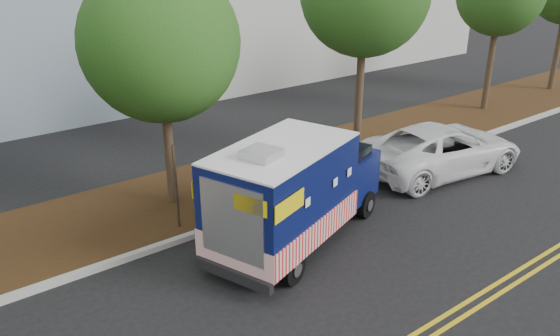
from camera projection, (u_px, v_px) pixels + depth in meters
ground at (274, 241)px, 13.71m from camera, size 120.00×120.00×0.00m
curb at (243, 218)px, 14.71m from camera, size 120.00×0.18×0.15m
mulch_strip at (204, 192)px, 16.25m from camera, size 120.00×4.00×0.15m
centerline_near at (412, 336)px, 10.44m from camera, size 120.00×0.10×0.01m
tree_b at (160, 43)px, 13.82m from camera, size 4.09×4.09×6.64m
sign_post at (176, 189)px, 13.72m from camera, size 0.06×0.06×2.40m
food_truck at (293, 195)px, 13.14m from camera, size 5.84×3.69×2.90m
white_car at (441, 148)px, 17.61m from camera, size 5.94×3.36×1.57m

